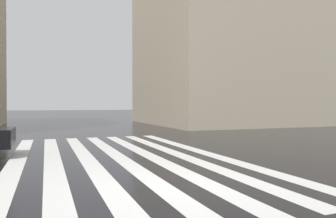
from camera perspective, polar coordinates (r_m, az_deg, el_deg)
ground_plane at (r=6.73m, az=-0.24°, el=-13.66°), size 220.00×220.00×0.00m
zebra_crossing at (r=10.46m, az=-8.87°, el=-8.49°), size 13.00×6.50×0.01m
haussmann_block_corner at (r=33.41m, az=16.74°, el=13.75°), size 14.20×22.70×18.89m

